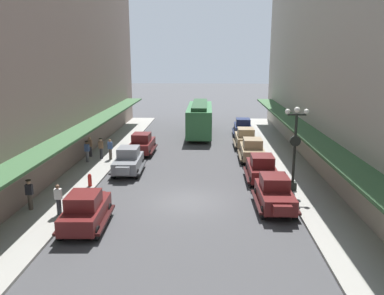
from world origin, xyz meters
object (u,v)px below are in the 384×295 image
object	(u,v)px
parked_car_5	(245,137)
lamp_post_with_clock	(295,145)
parked_car_0	(142,143)
pedestrian_3	(87,151)
pedestrian_1	(58,199)
parked_car_7	(275,192)
parked_car_4	(86,209)
streetcar	(200,118)
pedestrian_5	(110,149)
fire_hydrant	(90,180)
pedestrian_4	(30,194)
pedestrian_0	(101,148)
parked_car_6	(128,160)
parked_car_2	(243,127)
parked_car_3	(261,168)
pedestrian_2	(90,147)
parked_car_1	(252,149)

from	to	relation	value
parked_car_5	lamp_post_with_clock	size ratio (longest dim) A/B	0.83
parked_car_0	pedestrian_3	distance (m)	4.99
pedestrian_1	parked_car_7	bearing A→B (deg)	8.15
parked_car_4	lamp_post_with_clock	distance (m)	12.66
streetcar	pedestrian_5	bearing A→B (deg)	-122.90
pedestrian_1	parked_car_5	bearing A→B (deg)	55.66
fire_hydrant	parked_car_5	bearing A→B (deg)	47.20
parked_car_7	pedestrian_4	distance (m)	13.26
pedestrian_0	lamp_post_with_clock	bearing A→B (deg)	-26.57
parked_car_6	pedestrian_4	bearing A→B (deg)	-117.25
parked_car_7	pedestrian_1	size ratio (longest dim) A/B	2.61
lamp_post_with_clock	pedestrian_3	world-z (taller)	lamp_post_with_clock
parked_car_6	pedestrian_0	bearing A→B (deg)	131.33
parked_car_5	pedestrian_1	xyz separation A→B (m)	(-11.18, -16.37, 0.05)
pedestrian_1	pedestrian_5	size ratio (longest dim) A/B	1.00
pedestrian_4	pedestrian_3	bearing A→B (deg)	89.29
parked_car_7	fire_hydrant	world-z (taller)	parked_car_7
parked_car_5	parked_car_6	world-z (taller)	same
parked_car_4	pedestrian_0	distance (m)	12.77
parked_car_0	parked_car_2	size ratio (longest dim) A/B	1.00
parked_car_3	fire_hydrant	world-z (taller)	parked_car_3
parked_car_3	pedestrian_5	world-z (taller)	parked_car_3
parked_car_5	pedestrian_0	xyz separation A→B (m)	(-12.06, -5.06, 0.07)
parked_car_2	streetcar	distance (m)	4.68
parked_car_5	streetcar	bearing A→B (deg)	128.50
pedestrian_2	pedestrian_5	world-z (taller)	same
streetcar	pedestrian_0	bearing A→B (deg)	-126.33
parked_car_3	pedestrian_1	size ratio (longest dim) A/B	2.61
parked_car_2	parked_car_6	bearing A→B (deg)	-124.08
parked_car_3	parked_car_6	bearing A→B (deg)	170.61
parked_car_3	pedestrian_2	xyz separation A→B (m)	(-13.29, 5.43, 0.05)
parked_car_0	parked_car_2	bearing A→B (deg)	41.92
parked_car_4	parked_car_6	xyz separation A→B (m)	(0.22, 9.21, 0.00)
parked_car_3	pedestrian_5	xyz separation A→B (m)	(-11.42, 4.63, 0.05)
parked_car_2	fire_hydrant	size ratio (longest dim) A/B	5.24
parked_car_6	lamp_post_with_clock	distance (m)	11.74
parked_car_2	pedestrian_4	world-z (taller)	parked_car_2
pedestrian_1	pedestrian_0	bearing A→B (deg)	94.42
streetcar	pedestrian_4	bearing A→B (deg)	-112.20
fire_hydrant	parked_car_1	bearing A→B (deg)	33.18
parked_car_2	pedestrian_1	xyz separation A→B (m)	(-11.43, -21.93, 0.05)
streetcar	pedestrian_3	bearing A→B (deg)	-126.50
pedestrian_1	pedestrian_3	bearing A→B (deg)	99.32
parked_car_0	pedestrian_2	xyz separation A→B (m)	(-4.03, -1.64, 0.05)
parked_car_6	parked_car_2	bearing A→B (deg)	55.92
parked_car_0	fire_hydrant	bearing A→B (deg)	-101.60
parked_car_6	fire_hydrant	distance (m)	3.92
parked_car_6	streetcar	distance (m)	14.64
parked_car_7	pedestrian_1	bearing A→B (deg)	-171.85
parked_car_6	pedestrian_5	size ratio (longest dim) A/B	2.62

